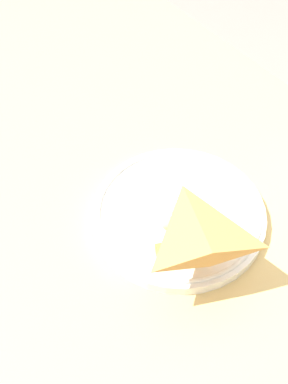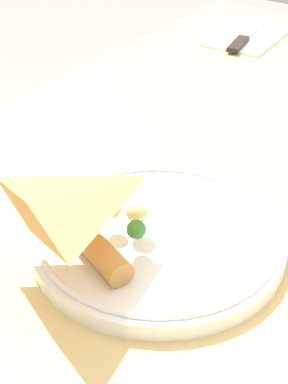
{
  "view_description": "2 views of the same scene",
  "coord_description": "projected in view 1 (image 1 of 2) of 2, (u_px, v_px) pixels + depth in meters",
  "views": [
    {
      "loc": [
        -0.47,
        0.27,
        1.26
      ],
      "look_at": [
        -0.13,
        0.03,
        0.77
      ],
      "focal_mm": 45.0,
      "sensor_mm": 36.0,
      "label": 1
    },
    {
      "loc": [
        -0.53,
        -0.24,
        1.08
      ],
      "look_at": [
        -0.14,
        0.04,
        0.75
      ],
      "focal_mm": 55.0,
      "sensor_mm": 36.0,
      "label": 2
    }
  ],
  "objects": [
    {
      "name": "ground_plane",
      "position": [
        127.0,
        337.0,
        1.31
      ],
      "size": [
        6.0,
        6.0,
        0.0
      ],
      "primitive_type": "plane",
      "color": "gray"
    },
    {
      "name": "dining_table",
      "position": [
        118.0,
        195.0,
        0.84
      ],
      "size": [
        1.16,
        0.69,
        0.72
      ],
      "color": "#DBB770",
      "rests_on": "ground_plane"
    },
    {
      "name": "plate_pizza",
      "position": [
        178.0,
        215.0,
        0.66
      ],
      "size": [
        0.24,
        0.24,
        0.05
      ],
      "color": "white",
      "rests_on": "dining_table"
    }
  ]
}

